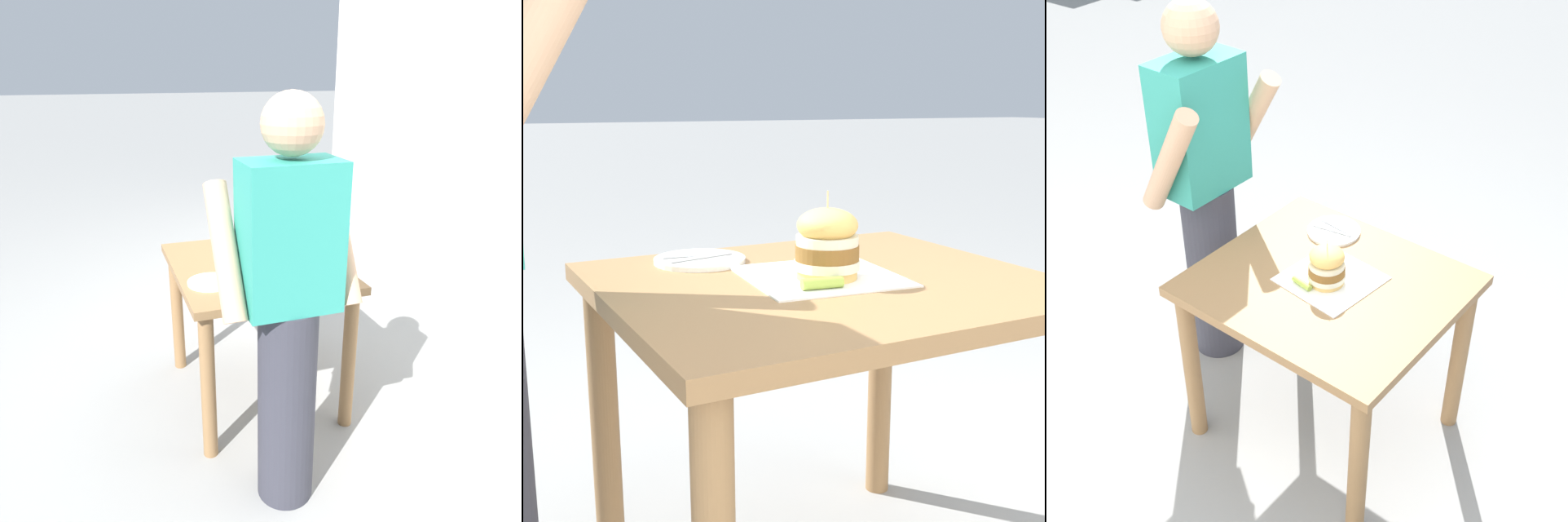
% 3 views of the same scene
% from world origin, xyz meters
% --- Properties ---
extents(patio_table, '(0.84, 0.95, 0.80)m').
position_xyz_m(patio_table, '(0.00, 0.00, 0.65)').
color(patio_table, olive).
rests_on(patio_table, ground).
extents(serving_paper, '(0.36, 0.36, 0.00)m').
position_xyz_m(serving_paper, '(0.02, 0.00, 0.80)').
color(serving_paper, white).
rests_on(serving_paper, patio_table).
extents(sandwich, '(0.14, 0.14, 0.19)m').
position_xyz_m(sandwich, '(-0.01, -0.00, 0.88)').
color(sandwich, '#E5B25B').
rests_on(sandwich, serving_paper).
extents(pickle_spear, '(0.04, 0.09, 0.02)m').
position_xyz_m(pickle_spear, '(-0.09, 0.06, 0.81)').
color(pickle_spear, '#8EA83D').
rests_on(pickle_spear, serving_paper).
extents(side_plate_with_forks, '(0.22, 0.22, 0.02)m').
position_xyz_m(side_plate_with_forks, '(0.28, 0.18, 0.80)').
color(side_plate_with_forks, white).
rests_on(side_plate_with_forks, patio_table).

